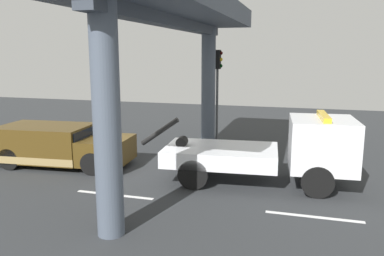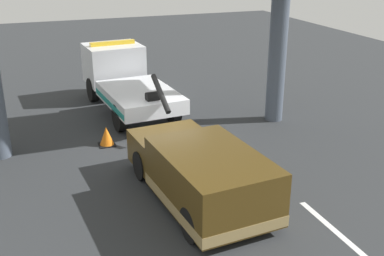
# 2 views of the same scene
# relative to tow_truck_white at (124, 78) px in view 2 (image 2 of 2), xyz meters

# --- Properties ---
(ground_plane) EXTENTS (60.00, 40.00, 0.10)m
(ground_plane) POSITION_rel_tow_truck_white_xyz_m (-4.82, -0.07, -1.25)
(ground_plane) COLOR #2D3033
(lane_stripe_west) EXTENTS (2.60, 0.16, 0.01)m
(lane_stripe_west) POSITION_rel_tow_truck_white_xyz_m (-10.82, -2.53, -1.20)
(lane_stripe_west) COLOR silver
(lane_stripe_west) RESTS_ON ground
(lane_stripe_mid) EXTENTS (2.60, 0.16, 0.01)m
(lane_stripe_mid) POSITION_rel_tow_truck_white_xyz_m (-4.82, -2.53, -1.20)
(lane_stripe_mid) COLOR silver
(lane_stripe_mid) RESTS_ON ground
(lane_stripe_east) EXTENTS (2.60, 0.16, 0.01)m
(lane_stripe_east) POSITION_rel_tow_truck_white_xyz_m (1.18, -2.53, -1.20)
(lane_stripe_east) COLOR silver
(lane_stripe_east) RESTS_ON ground
(tow_truck_white) EXTENTS (7.33, 2.87, 2.46)m
(tow_truck_white) POSITION_rel_tow_truck_white_xyz_m (0.00, 0.00, 0.00)
(tow_truck_white) COLOR white
(tow_truck_white) RESTS_ON ground
(towed_van_green) EXTENTS (5.36, 2.59, 1.58)m
(towed_van_green) POSITION_rel_tow_truck_white_xyz_m (-8.50, -0.07, -0.42)
(towed_van_green) COLOR #4C3814
(towed_van_green) RESTS_ON ground
(traffic_cone_orange) EXTENTS (0.55, 0.55, 0.65)m
(traffic_cone_orange) POSITION_rel_tow_truck_white_xyz_m (-3.92, 1.52, -0.89)
(traffic_cone_orange) COLOR orange
(traffic_cone_orange) RESTS_ON ground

